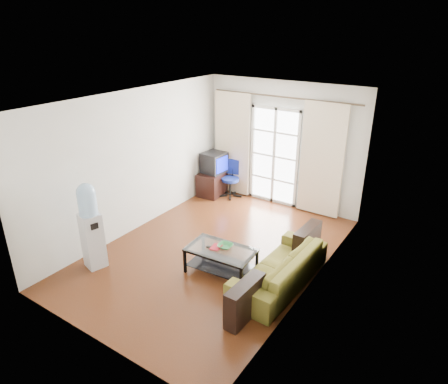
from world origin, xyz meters
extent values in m
plane|color=#5B2D15|center=(0.00, 0.00, 0.00)|extent=(5.20, 5.20, 0.00)
plane|color=white|center=(0.00, 0.00, 2.70)|extent=(5.20, 5.20, 0.00)
cube|color=silver|center=(0.00, 2.60, 1.35)|extent=(3.60, 0.02, 2.70)
cube|color=silver|center=(0.00, -2.60, 1.35)|extent=(3.60, 0.02, 2.70)
cube|color=silver|center=(-1.80, 0.00, 1.35)|extent=(0.02, 5.20, 2.70)
cube|color=silver|center=(1.80, 0.00, 1.35)|extent=(0.02, 5.20, 2.70)
cube|color=white|center=(-0.15, 2.56, 1.07)|extent=(1.01, 0.02, 2.04)
cube|color=white|center=(-0.15, 2.54, 1.07)|extent=(1.16, 0.06, 2.15)
cylinder|color=#4C3F2D|center=(0.00, 2.50, 2.38)|extent=(3.30, 0.04, 0.04)
cube|color=beige|center=(-1.20, 2.48, 1.20)|extent=(0.90, 0.07, 2.35)
cube|color=beige|center=(0.95, 2.48, 1.20)|extent=(0.90, 0.07, 2.35)
cube|color=gray|center=(0.80, 2.50, 0.33)|extent=(0.64, 0.12, 0.64)
imported|color=olive|center=(1.38, -0.19, 0.28)|extent=(2.01, 0.91, 0.57)
cube|color=silver|center=(0.46, -0.46, 0.43)|extent=(1.13, 0.70, 0.01)
cube|color=black|center=(0.46, -0.46, 0.13)|extent=(1.07, 0.64, 0.01)
cube|color=black|center=(-0.03, -0.78, 0.22)|extent=(0.04, 0.04, 0.43)
cube|color=black|center=(1.00, -0.70, 0.22)|extent=(0.04, 0.04, 0.43)
cube|color=black|center=(-0.07, -0.22, 0.22)|extent=(0.04, 0.04, 0.43)
cube|color=black|center=(0.95, -0.14, 0.22)|extent=(0.04, 0.04, 0.43)
imported|color=green|center=(0.50, -0.38, 0.47)|extent=(0.29, 0.29, 0.06)
imported|color=maroon|center=(0.30, -0.48, 0.45)|extent=(0.22, 0.26, 0.02)
cube|color=black|center=(0.31, -0.52, 0.45)|extent=(0.16, 0.05, 0.02)
cube|color=black|center=(-1.52, 2.14, 0.27)|extent=(0.56, 0.79, 0.55)
cube|color=black|center=(-1.50, 2.16, 0.78)|extent=(0.50, 0.54, 0.47)
cube|color=#0C19E5|center=(-1.26, 2.14, 0.78)|extent=(0.04, 0.41, 0.35)
cube|color=black|center=(-1.70, 2.18, 0.78)|extent=(0.17, 0.36, 0.31)
cylinder|color=black|center=(-1.10, 2.25, 0.21)|extent=(0.05, 0.05, 0.43)
cylinder|color=navy|center=(-1.10, 2.25, 0.42)|extent=(0.41, 0.41, 0.07)
cube|color=navy|center=(-1.15, 2.43, 0.67)|extent=(0.34, 0.12, 0.35)
cube|color=silver|center=(-1.41, -1.45, 0.48)|extent=(0.37, 0.37, 0.96)
cylinder|color=#9CC7F2|center=(-1.41, -1.45, 1.15)|extent=(0.29, 0.29, 0.38)
sphere|color=#9CC7F2|center=(-1.41, -1.45, 1.34)|extent=(0.29, 0.29, 0.29)
cube|color=black|center=(-1.26, -1.49, 0.81)|extent=(0.07, 0.13, 0.10)
camera|label=1|loc=(3.55, -5.01, 3.79)|focal=32.00mm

